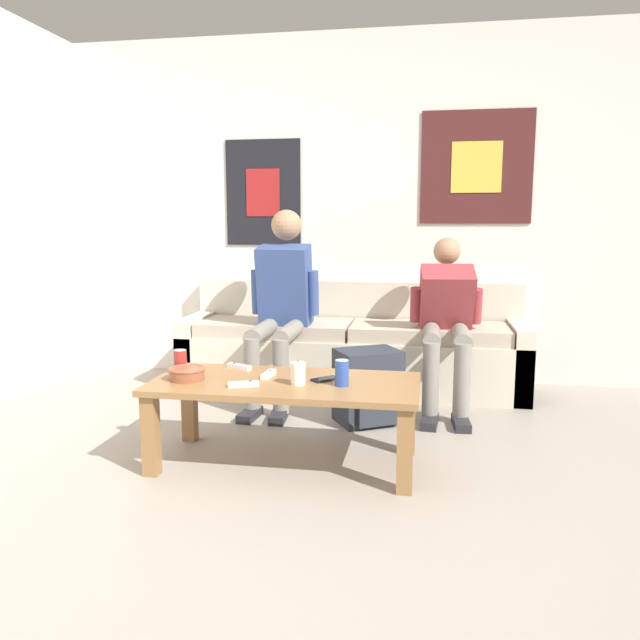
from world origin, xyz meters
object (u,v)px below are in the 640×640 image
Objects in this scene: cell_phone at (325,379)px; game_controller_far_center at (239,367)px; coffee_table at (285,394)px; game_controller_near_right at (268,374)px; person_seated_teen at (446,316)px; drink_can_red at (180,362)px; pillar_candle at (298,374)px; person_seated_adult at (281,299)px; backpack at (369,388)px; game_controller_near_left at (244,384)px; ceramic_bowl at (187,373)px; drink_can_blue at (342,373)px; couch at (352,350)px.

game_controller_far_center is at bearing 162.14° from cell_phone.
game_controller_near_right reaches higher than coffee_table.
drink_can_red is at bearing -140.71° from person_seated_teen.
coffee_table is 10.84× the size of pillar_candle.
person_seated_adult is 2.86× the size of backpack.
backpack is 3.02× the size of game_controller_near_left.
coffee_table is at bearing 39.39° from game_controller_near_left.
drink_can_blue is at bearing 1.24° from ceramic_bowl.
couch is 1.91× the size of person_seated_adult.
ceramic_bowl is 0.56m from pillar_candle.
person_seated_adult is at bearing -178.75° from person_seated_teen.
couch reaches higher than cell_phone.
pillar_candle is (0.08, -0.06, 0.12)m from coffee_table.
couch is 0.80m from person_seated_teen.
game_controller_near_left is 0.36m from game_controller_far_center.
game_controller_near_left is at bearing -69.50° from game_controller_far_center.
ceramic_bowl is 0.32m from game_controller_near_left.
couch reaches higher than coffee_table.
couch reaches higher than ceramic_bowl.
drink_can_blue is 0.85× the size of game_controller_far_center.
pillar_candle reaches higher than game_controller_near_left.
cell_phone reaches higher than coffee_table.
ceramic_bowl reaches higher than coffee_table.
person_seated_teen is at bearing 43.66° from ceramic_bowl.
drink_can_blue reaches higher than coffee_table.
drink_can_red is 0.85× the size of game_controller_far_center.
drink_can_blue is at bearing 4.20° from pillar_candle.
drink_can_red is at bearing 170.29° from pillar_candle.
ceramic_bowl is 0.14m from drink_can_red.
game_controller_near_right is (0.45, 0.02, -0.05)m from drink_can_red.
person_seated_teen is 2.44× the size of backpack.
drink_can_red is at bearing 154.12° from game_controller_near_left.
person_seated_teen reaches higher than cell_phone.
couch is 5.45× the size of backpack.
game_controller_far_center is at bearing 110.50° from game_controller_near_left.
pillar_candle is 0.21m from drink_can_blue.
person_seated_teen is at bearing -27.95° from couch.
backpack is at bearing -135.39° from person_seated_teen.
drink_can_blue is at bearing -6.33° from drink_can_red.
couch is 1.56m from drink_can_blue.
person_seated_adult reaches higher than ceramic_bowl.
drink_can_blue is (0.76, 0.02, 0.03)m from ceramic_bowl.
person_seated_adult reaches higher than pillar_candle.
coffee_table is at bearing 171.61° from drink_can_blue.
person_seated_adult reaches higher than game_controller_near_left.
ceramic_bowl is at bearing -170.99° from cell_phone.
game_controller_near_left is 1.01× the size of game_controller_near_right.
person_seated_adult is 0.89m from backpack.
game_controller_far_center is (-0.19, 0.14, 0.00)m from game_controller_near_right.
cell_phone is at bearing -17.86° from game_controller_far_center.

